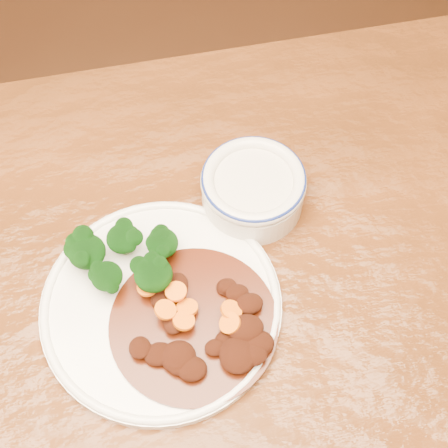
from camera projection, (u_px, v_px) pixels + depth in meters
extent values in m
cube|color=#5E2D10|center=(128.00, 346.00, 0.76)|extent=(1.53, 0.95, 0.04)
cylinder|color=#39230E|center=(443.00, 173.00, 1.35)|extent=(0.06, 0.06, 0.71)
cylinder|color=white|center=(161.00, 305.00, 0.76)|extent=(0.29, 0.29, 0.01)
torus|color=white|center=(161.00, 303.00, 0.75)|extent=(0.29, 0.29, 0.01)
cylinder|color=#769B50|center=(90.00, 261.00, 0.77)|extent=(0.01, 0.01, 0.02)
ellipsoid|color=black|center=(87.00, 252.00, 0.75)|extent=(0.05, 0.05, 0.04)
cylinder|color=#769B50|center=(155.00, 283.00, 0.76)|extent=(0.01, 0.01, 0.02)
ellipsoid|color=black|center=(153.00, 274.00, 0.74)|extent=(0.05, 0.05, 0.04)
cylinder|color=#769B50|center=(125.00, 247.00, 0.78)|extent=(0.01, 0.01, 0.02)
ellipsoid|color=black|center=(122.00, 239.00, 0.76)|extent=(0.04, 0.04, 0.03)
cylinder|color=#769B50|center=(110.00, 284.00, 0.76)|extent=(0.01, 0.01, 0.02)
ellipsoid|color=black|center=(107.00, 276.00, 0.74)|extent=(0.04, 0.04, 0.03)
cylinder|color=#769B50|center=(164.00, 251.00, 0.78)|extent=(0.01, 0.01, 0.02)
ellipsoid|color=black|center=(162.00, 243.00, 0.76)|extent=(0.04, 0.04, 0.03)
cylinder|color=#451107|center=(194.00, 323.00, 0.74)|extent=(0.20, 0.20, 0.00)
ellipsoid|color=black|center=(172.00, 320.00, 0.73)|extent=(0.02, 0.02, 0.01)
ellipsoid|color=black|center=(225.00, 339.00, 0.72)|extent=(0.02, 0.02, 0.01)
ellipsoid|color=black|center=(140.00, 348.00, 0.71)|extent=(0.03, 0.03, 0.01)
ellipsoid|color=black|center=(227.00, 286.00, 0.75)|extent=(0.02, 0.02, 0.01)
ellipsoid|color=black|center=(173.00, 326.00, 0.72)|extent=(0.02, 0.02, 0.01)
ellipsoid|color=black|center=(176.00, 283.00, 0.75)|extent=(0.03, 0.03, 0.01)
ellipsoid|color=black|center=(215.00, 347.00, 0.71)|extent=(0.02, 0.02, 0.01)
ellipsoid|color=black|center=(237.00, 293.00, 0.74)|extent=(0.03, 0.02, 0.01)
ellipsoid|color=black|center=(192.00, 369.00, 0.70)|extent=(0.03, 0.03, 0.02)
ellipsoid|color=black|center=(249.00, 304.00, 0.73)|extent=(0.03, 0.03, 0.02)
ellipsoid|color=black|center=(253.00, 355.00, 0.70)|extent=(0.03, 0.03, 0.02)
ellipsoid|color=black|center=(179.00, 366.00, 0.70)|extent=(0.03, 0.02, 0.01)
ellipsoid|color=black|center=(257.00, 344.00, 0.71)|extent=(0.04, 0.03, 0.02)
ellipsoid|color=black|center=(158.00, 355.00, 0.71)|extent=(0.02, 0.02, 0.01)
ellipsoid|color=black|center=(178.00, 357.00, 0.70)|extent=(0.04, 0.04, 0.02)
ellipsoid|color=black|center=(237.00, 355.00, 0.70)|extent=(0.04, 0.04, 0.02)
ellipsoid|color=black|center=(162.00, 299.00, 0.74)|extent=(0.03, 0.02, 0.01)
ellipsoid|color=black|center=(159.00, 280.00, 0.75)|extent=(0.04, 0.04, 0.02)
ellipsoid|color=black|center=(245.00, 328.00, 0.72)|extent=(0.04, 0.03, 0.02)
ellipsoid|color=black|center=(159.00, 354.00, 0.71)|extent=(0.04, 0.03, 0.02)
ellipsoid|color=black|center=(226.00, 287.00, 0.75)|extent=(0.02, 0.02, 0.01)
cylinder|color=#DF5E0C|center=(230.00, 323.00, 0.71)|extent=(0.03, 0.04, 0.02)
cylinder|color=#DF5E0C|center=(184.00, 321.00, 0.72)|extent=(0.03, 0.03, 0.01)
cylinder|color=#DF5E0C|center=(187.00, 308.00, 0.73)|extent=(0.03, 0.03, 0.01)
cylinder|color=#DF5E0C|center=(148.00, 287.00, 0.74)|extent=(0.04, 0.04, 0.01)
cylinder|color=#DF5E0C|center=(231.00, 310.00, 0.72)|extent=(0.04, 0.04, 0.02)
cylinder|color=#DF5E0C|center=(165.00, 310.00, 0.72)|extent=(0.03, 0.03, 0.01)
cylinder|color=#DF5E0C|center=(176.00, 291.00, 0.73)|extent=(0.04, 0.04, 0.01)
cylinder|color=silver|center=(253.00, 194.00, 0.82)|extent=(0.13, 0.13, 0.04)
cylinder|color=beige|center=(253.00, 182.00, 0.80)|extent=(0.10, 0.10, 0.01)
torus|color=silver|center=(254.00, 180.00, 0.80)|extent=(0.14, 0.14, 0.02)
torus|color=navy|center=(254.00, 178.00, 0.79)|extent=(0.13, 0.13, 0.01)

